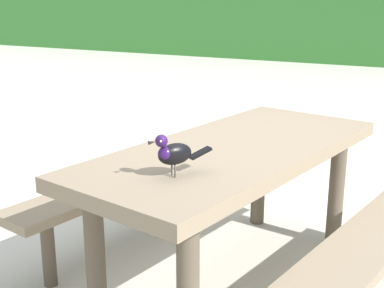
# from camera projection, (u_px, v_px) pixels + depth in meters

# --- Properties ---
(ground_plane) EXTENTS (60.00, 60.00, 0.00)m
(ground_plane) POSITION_uv_depth(u_px,v_px,m) (256.00, 261.00, 2.99)
(ground_plane) COLOR beige
(picnic_table_foreground) EXTENTS (1.96, 1.98, 0.74)m
(picnic_table_foreground) POSITION_uv_depth(u_px,v_px,m) (233.00, 180.00, 2.66)
(picnic_table_foreground) COLOR #84725B
(picnic_table_foreground) RESTS_ON ground
(bird_grackle) EXTENTS (0.18, 0.25, 0.18)m
(bird_grackle) POSITION_uv_depth(u_px,v_px,m) (173.00, 153.00, 2.13)
(bird_grackle) COLOR black
(bird_grackle) RESTS_ON picnic_table_foreground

